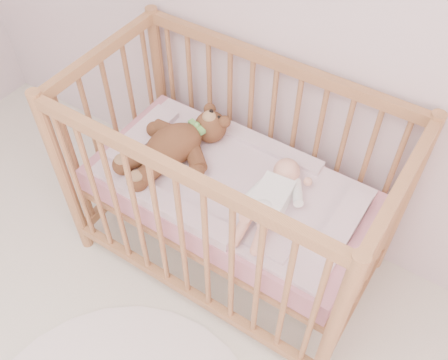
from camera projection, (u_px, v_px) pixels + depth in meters
The scene contains 5 objects.
crib at pixel (230, 191), 2.18m from camera, with size 1.36×0.76×1.00m, color #B6804D, non-canonical shape.
mattress at pixel (230, 193), 2.19m from camera, with size 1.22×0.62×0.13m, color pink.
blanket at pixel (230, 182), 2.13m from camera, with size 1.10×0.58×0.06m, color #D291A5, non-canonical shape.
baby at pixel (272, 194), 1.99m from camera, with size 0.24×0.50×0.12m, color white, non-canonical shape.
teddy_bear at pixel (174, 145), 2.16m from camera, with size 0.41×0.58×0.16m, color brown, non-canonical shape.
Camera 1 is at (0.67, 0.42, 2.18)m, focal length 40.00 mm.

